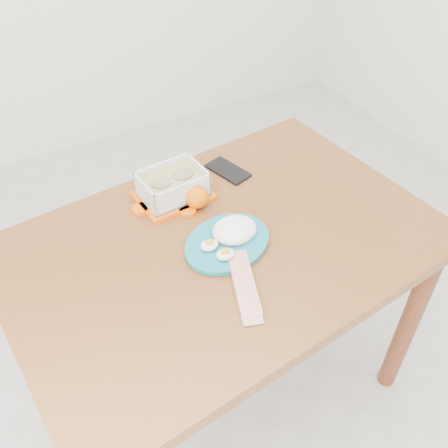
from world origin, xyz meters
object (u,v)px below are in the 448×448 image
rice_plate (230,237)px  smartphone (228,171)px  dining_table (224,268)px  orange_fruit (197,197)px  food_container (173,186)px

rice_plate → smartphone: 0.32m
dining_table → orange_fruit: bearing=83.6°
food_container → smartphone: (0.20, 0.03, -0.04)m
orange_fruit → smartphone: 0.19m
orange_fruit → smartphone: size_ratio=0.48×
dining_table → food_container: (-0.04, 0.23, 0.15)m
dining_table → orange_fruit: orange_fruit is taller
orange_fruit → dining_table: bearing=-90.2°
dining_table → orange_fruit: size_ratio=17.89×
dining_table → orange_fruit: (0.00, 0.16, 0.14)m
food_container → orange_fruit: size_ratio=3.20×
orange_fruit → smartphone: bearing=32.9°
orange_fruit → smartphone: (0.16, 0.10, -0.03)m
food_container → dining_table: bearing=-84.3°
dining_table → rice_plate: (0.01, -0.01, 0.13)m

